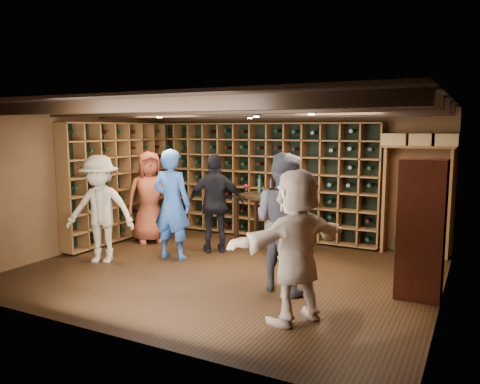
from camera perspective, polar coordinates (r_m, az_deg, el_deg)
The scene contains 13 objects.
ground at distance 7.21m, azimuth -1.65°, elevation -9.64°, with size 6.00×6.00×0.00m, color black.
room_shell at distance 6.93m, azimuth -1.51°, elevation 9.95°, with size 6.00×6.00×6.00m.
wine_rack_back at distance 9.25m, azimuth 2.49°, elevation 1.50°, with size 4.65×0.30×2.20m.
wine_rack_left at distance 9.27m, azimuth -14.61°, elevation 1.27°, with size 0.30×2.65×2.20m.
crate_shelf at distance 8.41m, azimuth 20.96°, elevation 3.24°, with size 1.20×0.32×2.07m.
display_cabinet at distance 6.38m, azimuth 21.19°, elevation -4.52°, with size 0.55×0.50×1.75m.
man_blue_shirt at distance 7.80m, azimuth -8.33°, elevation -1.49°, with size 0.67×0.44×1.83m, color navy.
man_grey_suit at distance 6.24m, azimuth 5.33°, elevation -3.67°, with size 0.90×0.70×1.84m, color black.
guest_red_floral at distance 9.00m, azimuth -10.97°, elevation -0.62°, with size 0.85×0.55×1.74m, color maroon.
guest_woman_black at distance 8.12m, azimuth -2.99°, elevation -1.46°, with size 1.00×0.42×1.71m, color black.
guest_khaki at distance 7.85m, azimuth -16.68°, elevation -2.02°, with size 1.12×0.64×1.73m, color gray.
guest_beige at distance 5.23m, azimuth 6.89°, elevation -6.56°, with size 1.60×0.51×1.73m, color tan.
tasting_table at distance 8.27m, azimuth 3.80°, elevation -1.34°, with size 1.42×0.98×1.26m.
Camera 1 is at (3.34, -6.01, 2.15)m, focal length 35.00 mm.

